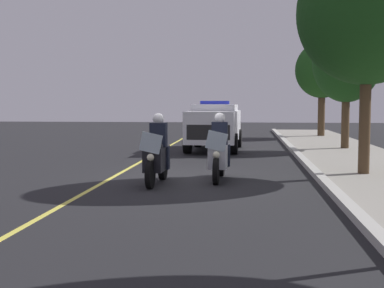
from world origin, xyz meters
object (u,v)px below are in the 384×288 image
object	(u,v)px
police_suv	(215,125)
tree_far_back	(347,62)
police_motorcycle_lead_right	(219,153)
police_motorcycle_lead_left	(157,155)
tree_behind_suv	(322,70)
tree_mid_block	(367,13)

from	to	relation	value
police_suv	tree_far_back	distance (m)	5.99
police_motorcycle_lead_right	police_suv	size ratio (longest dim) A/B	0.43
police_suv	tree_far_back	bearing A→B (deg)	95.08
police_motorcycle_lead_left	police_motorcycle_lead_right	size ratio (longest dim) A/B	1.00
tree_far_back	tree_behind_suv	bearing A→B (deg)	178.89
police_motorcycle_lead_left	tree_mid_block	distance (m)	6.61
tree_mid_block	police_motorcycle_lead_left	bearing A→B (deg)	-71.95
tree_mid_block	tree_behind_suv	bearing A→B (deg)	176.10
tree_mid_block	police_motorcycle_lead_right	bearing A→B (deg)	-76.04
police_motorcycle_lead_right	tree_far_back	distance (m)	10.59
tree_far_back	police_motorcycle_lead_right	bearing A→B (deg)	-27.85
tree_far_back	tree_mid_block	bearing A→B (deg)	-6.75
police_motorcycle_lead_right	police_suv	world-z (taller)	police_suv
tree_mid_block	tree_far_back	distance (m)	8.13
police_suv	tree_mid_block	xyz separation A→B (m)	(7.57, 4.42, 3.24)
police_suv	tree_behind_suv	xyz separation A→B (m)	(-8.79, 5.54, 2.73)
police_motorcycle_lead_right	tree_far_back	size ratio (longest dim) A/B	0.41
tree_far_back	police_motorcycle_lead_left	bearing A→B (deg)	-32.49
police_motorcycle_lead_right	police_suv	bearing A→B (deg)	-175.77
police_motorcycle_lead_right	tree_mid_block	world-z (taller)	tree_mid_block
tree_mid_block	tree_far_back	xyz separation A→B (m)	(-8.04, 0.95, -0.65)
police_motorcycle_lead_left	tree_behind_suv	bearing A→B (deg)	160.56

